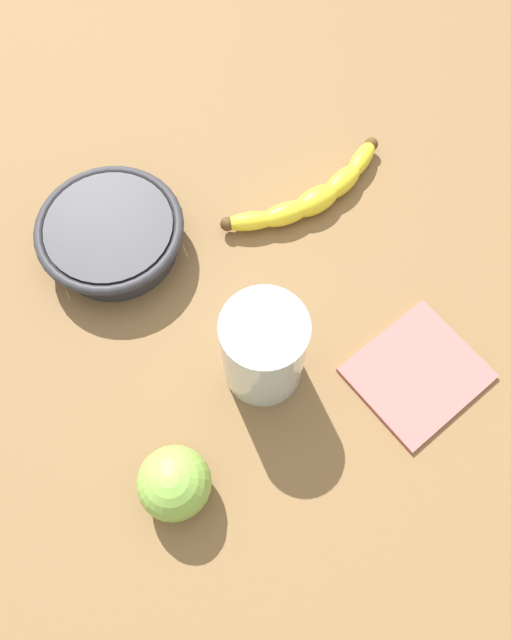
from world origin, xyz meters
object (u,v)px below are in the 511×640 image
banana (312,196)px  green_apple_fruit (174,483)px  smoothie_glass (264,350)px  ceramic_bowl (112,235)px

banana → green_apple_fruit: 38.58cm
smoothie_glass → green_apple_fruit: bearing=-141.1°
green_apple_fruit → banana: bearing=49.9°
banana → ceramic_bowl: 25.17cm
smoothie_glass → green_apple_fruit: (-12.27, -9.89, -2.59)cm
banana → smoothie_glass: 23.72cm
ceramic_bowl → smoothie_glass: bearing=-58.3°
smoothie_glass → green_apple_fruit: 15.97cm
banana → smoothie_glass: smoothie_glass is taller
smoothie_glass → green_apple_fruit: size_ratio=1.71×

